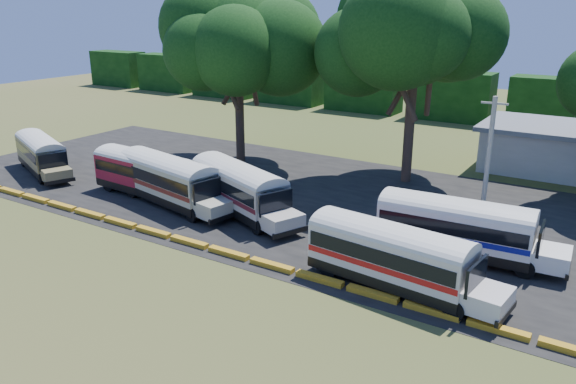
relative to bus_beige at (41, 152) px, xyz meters
The scene contains 13 objects.
ground 23.43m from the bus_beige, 14.83° to the right, with size 160.00×160.00×0.00m, color #304C19.
asphalt_strip 24.41m from the bus_beige, 14.32° to the left, with size 64.00×24.00×0.02m, color black.
curb 23.19m from the bus_beige, 12.43° to the right, with size 53.70×0.45×0.30m.
treeline_backdrop 47.72m from the bus_beige, 61.74° to the left, with size 130.00×4.00×6.00m.
bus_beige is the anchor object (origin of this frame).
bus_red 12.23m from the bus_beige, ahead, with size 10.47×3.17×3.40m.
bus_cream_west 15.11m from the bus_beige, ahead, with size 11.09×4.77×3.54m.
bus_cream_east 20.51m from the bus_beige, ahead, with size 10.80×6.43×3.49m.
bus_white_red 33.69m from the bus_beige, ahead, with size 10.46×3.60×3.37m.
bus_white_blue 35.24m from the bus_beige, ahead, with size 10.52×3.18×3.41m.
tree_west 19.59m from the bus_beige, 44.76° to the left, with size 11.25×11.25×15.43m.
tree_center 32.47m from the bus_beige, 27.52° to the left, with size 11.03×11.03×15.83m.
utility_pole 36.07m from the bus_beige, 11.26° to the left, with size 1.60×0.30×8.54m.
Camera 1 is at (20.15, -22.14, 13.70)m, focal length 35.00 mm.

